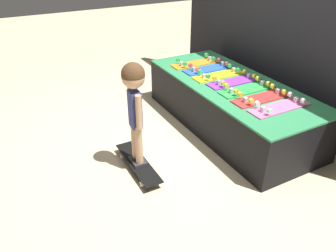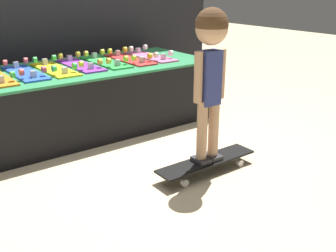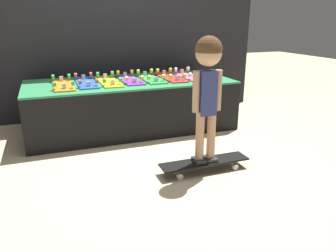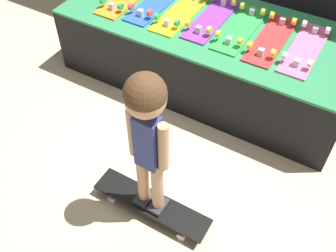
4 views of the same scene
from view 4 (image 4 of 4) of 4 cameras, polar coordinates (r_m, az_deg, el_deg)
ground_plane at (r=3.06m, az=-0.33°, el=-0.17°), size 16.00×16.00×0.00m
display_rack at (r=3.32m, az=5.71°, el=10.65°), size 2.33×0.99×0.57m
skateboard_blue_on_rack at (r=3.35m, az=-1.81°, el=17.47°), size 0.20×0.68×0.09m
skateboard_yellow_on_rack at (r=3.23m, az=1.94°, el=16.25°), size 0.20×0.68×0.09m
skateboard_purple_on_rack at (r=3.17m, az=6.36°, el=15.31°), size 0.20×0.68×0.09m
skateboard_green_on_rack at (r=3.09m, az=10.50°, el=13.80°), size 0.20×0.68×0.09m
skateboard_red_on_rack at (r=3.02m, az=14.80°, el=12.17°), size 0.20×0.68×0.09m
skateboard_pink_on_rack at (r=2.99m, az=19.32°, el=10.61°), size 0.20×0.68×0.09m
skateboard_on_floor at (r=2.56m, az=-2.41°, el=-11.25°), size 0.79×0.18×0.09m
child at (r=1.96m, az=-3.08°, el=0.23°), size 0.25×0.21×1.04m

